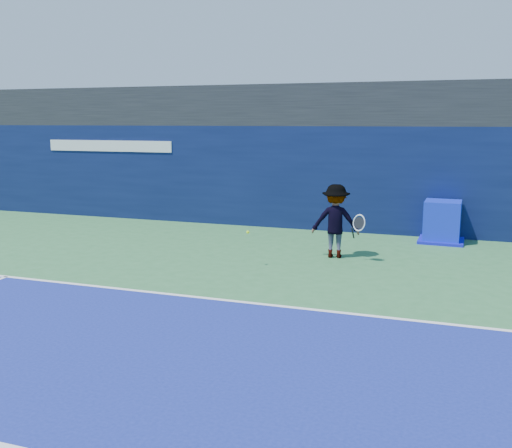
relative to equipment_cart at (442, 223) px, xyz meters
name	(u,v)px	position (x,y,z in m)	size (l,w,h in m)	color
ground	(151,371)	(-3.37, -9.51, -0.50)	(80.00, 80.00, 0.00)	#316E3C
baseline	(234,301)	(-3.37, -6.51, -0.49)	(24.00, 0.10, 0.01)	white
stadium_band	(333,106)	(-3.37, 1.99, 3.10)	(36.00, 3.00, 1.20)	black
back_wall_assembly	(325,178)	(-3.37, 0.99, 1.00)	(36.00, 1.03, 3.00)	#0A153C
equipment_cart	(442,223)	(0.00, 0.00, 0.00)	(1.18, 1.18, 1.09)	#0E1FC5
tennis_player	(336,221)	(-2.34, -2.60, 0.36)	(1.34, 0.78, 1.71)	white
tennis_ball	(248,232)	(-3.97, -4.09, 0.27)	(0.07, 0.07, 0.07)	#B4E519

